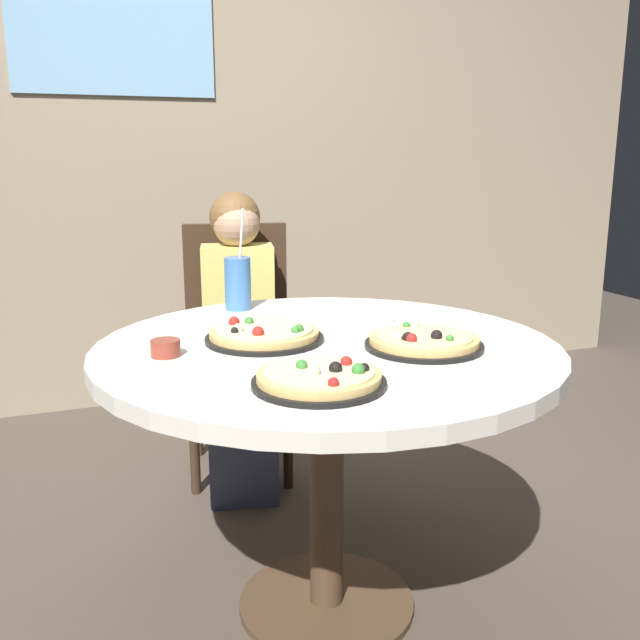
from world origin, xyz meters
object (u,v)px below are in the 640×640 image
object	(u,v)px
pizza_cheese	(320,378)
plate_small	(363,319)
pizza_veggie	(424,341)
soda_cup	(238,283)
pizza_pepperoni	(264,335)
sauce_bowl	(165,348)
diner_child	(240,359)
dining_table	(327,382)
chair_wooden	(238,334)

from	to	relation	value
pizza_cheese	plate_small	xyz separation A→B (m)	(0.32, 0.50, -0.01)
pizza_veggie	soda_cup	world-z (taller)	soda_cup
pizza_pepperoni	pizza_cheese	bearing A→B (deg)	-89.19
pizza_pepperoni	pizza_veggie	bearing A→B (deg)	-30.26
sauce_bowl	pizza_veggie	bearing A→B (deg)	-14.18
soda_cup	diner_child	bearing A→B (deg)	75.68
sauce_bowl	pizza_pepperoni	bearing A→B (deg)	11.12
pizza_cheese	pizza_pepperoni	size ratio (longest dim) A/B	0.93
sauce_bowl	pizza_cheese	bearing A→B (deg)	-51.97
pizza_veggie	pizza_pepperoni	world-z (taller)	same
diner_child	pizza_veggie	world-z (taller)	diner_child
pizza_pepperoni	soda_cup	distance (m)	0.40
dining_table	plate_small	world-z (taller)	plate_small
sauce_bowl	plate_small	distance (m)	0.61
dining_table	pizza_pepperoni	world-z (taller)	pizza_pepperoni
pizza_veggie	pizza_cheese	size ratio (longest dim) A/B	1.04
pizza_veggie	sauce_bowl	distance (m)	0.62
chair_wooden	soda_cup	distance (m)	0.63
diner_child	plate_small	world-z (taller)	diner_child
pizza_cheese	sauce_bowl	distance (m)	0.43
pizza_veggie	soda_cup	bearing A→B (deg)	117.91
dining_table	diner_child	xyz separation A→B (m)	(-0.02, 0.83, -0.16)
diner_child	sauce_bowl	world-z (taller)	diner_child
diner_child	pizza_pepperoni	world-z (taller)	diner_child
chair_wooden	pizza_pepperoni	world-z (taller)	chair_wooden
soda_cup	plate_small	world-z (taller)	soda_cup
dining_table	sauce_bowl	world-z (taller)	sauce_bowl
chair_wooden	diner_child	bearing A→B (deg)	-101.78
pizza_cheese	plate_small	distance (m)	0.60
dining_table	diner_child	size ratio (longest dim) A/B	1.08
chair_wooden	soda_cup	xyz separation A→B (m)	(-0.13, -0.53, 0.30)
diner_child	pizza_cheese	size ratio (longest dim) A/B	3.85
pizza_pepperoni	plate_small	distance (m)	0.35
dining_table	sauce_bowl	size ratio (longest dim) A/B	16.72
pizza_pepperoni	sauce_bowl	bearing A→B (deg)	-168.88
chair_wooden	sauce_bowl	size ratio (longest dim) A/B	13.57
soda_cup	sauce_bowl	size ratio (longest dim) A/B	4.39
diner_child	pizza_cheese	world-z (taller)	diner_child
pizza_cheese	pizza_pepperoni	bearing A→B (deg)	90.81
chair_wooden	diner_child	size ratio (longest dim) A/B	0.88
dining_table	diner_child	distance (m)	0.84
diner_child	plate_small	distance (m)	0.72
chair_wooden	pizza_veggie	bearing A→B (deg)	-80.60
dining_table	pizza_veggie	distance (m)	0.27
pizza_pepperoni	sauce_bowl	distance (m)	0.26
pizza_veggie	pizza_cheese	bearing A→B (deg)	-152.00
dining_table	chair_wooden	xyz separation A→B (m)	(0.02, 1.01, -0.12)
soda_cup	plate_small	xyz separation A→B (m)	(0.29, -0.28, -0.08)
soda_cup	plate_small	bearing A→B (deg)	-43.03
sauce_bowl	dining_table	bearing A→B (deg)	-4.28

